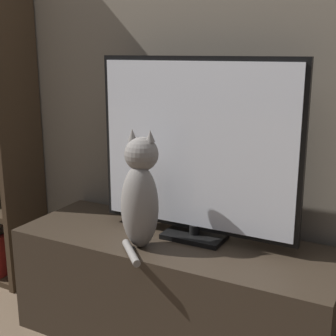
% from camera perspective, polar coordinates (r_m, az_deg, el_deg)
% --- Properties ---
extents(wall_back, '(4.80, 0.05, 2.60)m').
position_cam_1_polar(wall_back, '(2.01, 4.53, 17.01)').
color(wall_back, '#756B5B').
rests_on(wall_back, ground_plane).
extents(tv_stand, '(1.31, 0.46, 0.46)m').
position_cam_1_polar(tv_stand, '(2.01, 0.63, -14.76)').
color(tv_stand, '#33281E').
rests_on(tv_stand, ground_plane).
extents(tv, '(0.83, 0.15, 0.72)m').
position_cam_1_polar(tv, '(1.81, 3.46, 2.22)').
color(tv, black).
rests_on(tv, tv_stand).
extents(cat, '(0.18, 0.27, 0.46)m').
position_cam_1_polar(cat, '(1.78, -3.40, -3.21)').
color(cat, gray).
rests_on(cat, tv_stand).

